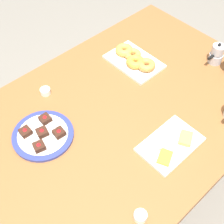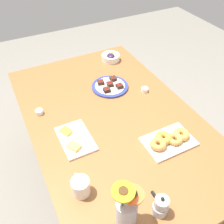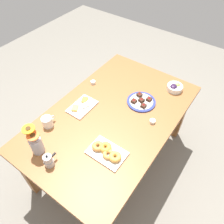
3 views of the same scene
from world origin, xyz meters
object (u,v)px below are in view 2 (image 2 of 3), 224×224
object	(u,v)px
coffee_mug	(81,186)
flower_vase	(127,210)
dining_table	(112,126)
moka_pot	(161,206)
jam_cup_berry	(145,90)
croissant_platter	(169,140)
jam_cup_honey	(39,112)
cheese_platter	(75,139)
dessert_plate	(110,86)
grape_bowl	(111,57)

from	to	relation	value
coffee_mug	flower_vase	distance (m)	0.25
dining_table	moka_pot	bearing A→B (deg)	172.10
coffee_mug	jam_cup_berry	bearing A→B (deg)	-52.43
dining_table	jam_cup_berry	size ratio (longest dim) A/B	33.33
dining_table	croissant_platter	xyz separation A→B (m)	(-0.33, -0.19, 0.11)
moka_pot	croissant_platter	bearing A→B (deg)	-41.89
jam_cup_honey	cheese_platter	bearing A→B (deg)	-158.28
croissant_platter	dessert_plate	xyz separation A→B (m)	(0.61, 0.06, -0.01)
grape_bowl	flower_vase	bearing A→B (deg)	156.26
dining_table	dessert_plate	xyz separation A→B (m)	(0.28, -0.13, 0.10)
flower_vase	moka_pot	bearing A→B (deg)	-102.23
flower_vase	dining_table	bearing A→B (deg)	-21.55
dining_table	flower_vase	size ratio (longest dim) A/B	6.22
croissant_platter	jam_cup_berry	world-z (taller)	croissant_platter
cheese_platter	jam_cup_berry	world-z (taller)	cheese_platter
dessert_plate	moka_pot	bearing A→B (deg)	166.91
coffee_mug	flower_vase	size ratio (longest dim) A/B	0.47
jam_cup_honey	dessert_plate	world-z (taller)	dessert_plate
croissant_platter	jam_cup_honey	xyz separation A→B (m)	(0.57, 0.59, -0.01)
dessert_plate	moka_pot	distance (m)	0.95
croissant_platter	dessert_plate	world-z (taller)	dessert_plate
jam_cup_honey	flower_vase	size ratio (longest dim) A/B	0.19
dining_table	coffee_mug	world-z (taller)	coffee_mug
dining_table	flower_vase	world-z (taller)	flower_vase
grape_bowl	moka_pot	bearing A→B (deg)	162.90
croissant_platter	jam_cup_berry	size ratio (longest dim) A/B	5.83
dessert_plate	moka_pot	world-z (taller)	moka_pot
dessert_plate	grape_bowl	bearing A→B (deg)	-27.31
coffee_mug	flower_vase	bearing A→B (deg)	-150.28
coffee_mug	moka_pot	size ratio (longest dim) A/B	1.02
dining_table	grape_bowl	size ratio (longest dim) A/B	10.90
cheese_platter	jam_cup_honey	size ratio (longest dim) A/B	5.42
moka_pot	jam_cup_berry	bearing A→B (deg)	-28.04
cheese_platter	croissant_platter	size ratio (longest dim) A/B	0.93
flower_vase	moka_pot	size ratio (longest dim) A/B	2.16
dining_table	grape_bowl	xyz separation A→B (m)	(0.61, -0.30, 0.12)
cheese_platter	jam_cup_honey	bearing A→B (deg)	21.72
cheese_platter	croissant_platter	world-z (taller)	croissant_platter
moka_pot	dining_table	bearing A→B (deg)	-7.90
dining_table	jam_cup_honey	size ratio (longest dim) A/B	33.33
coffee_mug	dining_table	bearing A→B (deg)	-42.40
cheese_platter	jam_cup_honey	xyz separation A→B (m)	(0.31, 0.12, 0.01)
grape_bowl	dining_table	bearing A→B (deg)	154.15
croissant_platter	flower_vase	size ratio (longest dim) A/B	1.09
jam_cup_honey	coffee_mug	bearing A→B (deg)	-176.79
cheese_platter	dessert_plate	bearing A→B (deg)	-48.08
croissant_platter	moka_pot	bearing A→B (deg)	138.11
croissant_platter	grape_bowl	bearing A→B (deg)	-6.53
jam_cup_honey	flower_vase	distance (m)	0.86
cheese_platter	dessert_plate	distance (m)	0.54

